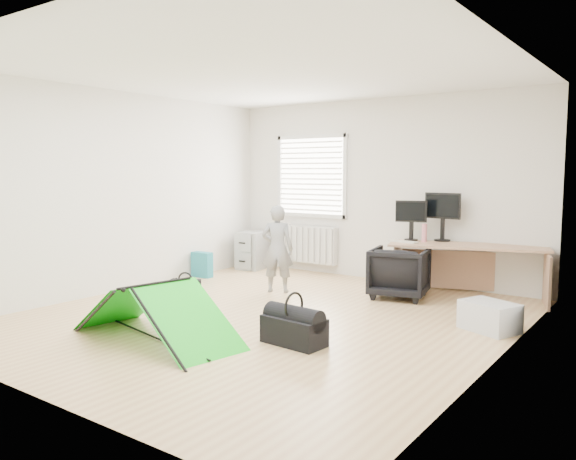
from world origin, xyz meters
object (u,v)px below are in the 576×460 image
Objects in this scene: thermos at (424,233)px; laptop_bag at (186,291)px; duffel_bag at (294,331)px; storage_crate at (489,316)px; kite at (156,312)px; person at (277,249)px; monitor_left at (411,226)px; office_chair at (399,273)px; desk at (467,270)px; filing_cabinet at (253,250)px; monitor_right at (443,223)px.

thermos reaches higher than laptop_bag.
thermos is at bearing 93.35° from duffel_bag.
kite is at bearing -139.17° from storage_crate.
storage_crate is (2.88, -0.22, -0.44)m from person.
person is 1.35m from laptop_bag.
duffel_bag is (-1.37, -1.54, -0.02)m from storage_crate.
person is (-1.37, -1.26, -0.29)m from monitor_left.
monitor_left is 0.59× the size of office_chair.
person is 2.92m from storage_crate.
desk reaches higher than office_chair.
filing_cabinet is at bearing 179.10° from thermos.
thermos is 0.73m from office_chair.
person reaches higher than office_chair.
monitor_right is at bearing 11.51° from monitor_left.
monitor_right is at bearing 81.36° from kite.
monitor_left is 0.70× the size of duffel_bag.
thermos is (-0.16, -0.26, -0.12)m from monitor_right.
person is at bearing 11.42° from office_chair.
monitor_right is 4.17m from kite.
filing_cabinet is at bearing 163.32° from monitor_left.
desk is 1.68× the size of person.
desk is 3.65m from laptop_bag.
person is (-1.58, -1.20, -0.21)m from thermos.
filing_cabinet is 1.17× the size of storage_crate.
monitor_left is at bearing 97.39° from duffel_bag.
person is 2.46m from kite.
thermos reaches higher than filing_cabinet.
storage_crate is (4.32, -1.47, -0.16)m from filing_cabinet.
laptop_bag is 2.20m from duffel_bag.
monitor_right is 0.28× the size of kite.
person is (-1.48, -0.65, 0.26)m from office_chair.
filing_cabinet is 3.25m from monitor_right.
office_chair is (0.11, -0.61, -0.55)m from monitor_left.
laptop_bag is 0.63× the size of duffel_bag.
storage_crate reaches higher than laptop_bag.
thermos reaches higher than storage_crate.
office_chair is at bearing 148.00° from storage_crate.
desk is at bearing -16.55° from monitor_left.
filing_cabinet reaches higher than duffel_bag.
kite is at bearing -122.62° from monitor_left.
laptop_bag is (-0.93, 1.29, -0.14)m from kite.
desk reaches higher than kite.
desk is 3.72× the size of storage_crate.
storage_crate is 3.59m from laptop_bag.
person is at bearing -142.85° from thermos.
thermos is at bearing 82.27° from kite.
office_chair is 1.19× the size of duffel_bag.
laptop_bag is (-2.18, -2.33, -0.66)m from thermos.
monitor_right is (-0.41, 0.19, 0.58)m from desk.
monitor_left is 0.84× the size of monitor_right.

